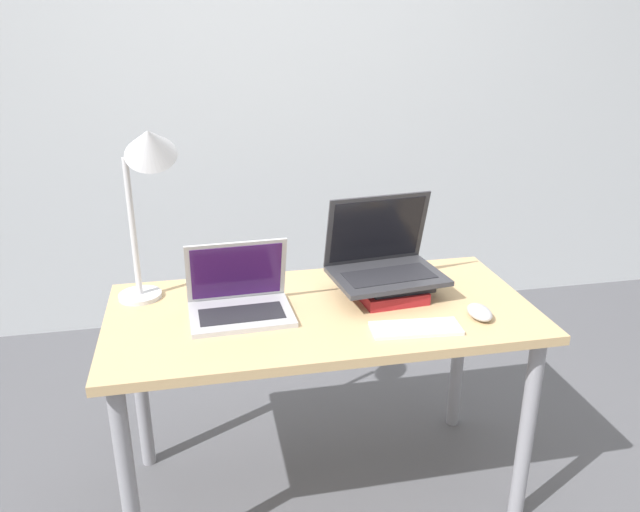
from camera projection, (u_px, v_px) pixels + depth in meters
wall_back at (262, 69)px, 3.13m from camera, size 8.00×0.05×2.70m
desk at (321, 333)px, 2.03m from camera, size 1.35×0.66×0.72m
laptop_left at (240, 300)px, 1.95m from camera, size 0.32×0.24×0.23m
book_stack at (390, 286)px, 2.08m from camera, size 0.25×0.25×0.06m
laptop_on_books at (384, 260)px, 2.08m from camera, size 0.39×0.30×0.27m
wireless_keyboard at (416, 328)px, 1.86m from camera, size 0.28×0.12×0.01m
mouse at (480, 312)px, 1.93m from camera, size 0.07×0.11×0.04m
desk_lamp at (147, 164)px, 1.89m from camera, size 0.23×0.20×0.61m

